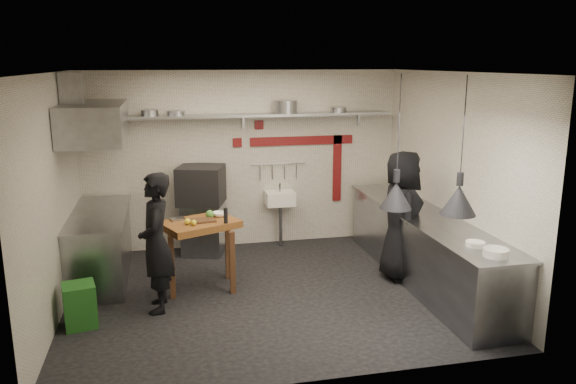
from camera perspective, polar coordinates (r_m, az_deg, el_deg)
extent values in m
plane|color=black|center=(7.38, -2.01, -10.26)|extent=(5.00, 5.00, 0.00)
plane|color=beige|center=(6.77, -2.20, 12.05)|extent=(5.00, 5.00, 0.00)
cube|color=silver|center=(8.97, -4.51, 3.30)|extent=(5.00, 0.04, 2.80)
cube|color=silver|center=(4.96, 2.27, -4.81)|extent=(5.00, 0.04, 2.80)
cube|color=silver|center=(6.96, -22.81, -0.59)|extent=(0.04, 4.20, 2.80)
cube|color=silver|center=(7.77, 16.35, 1.27)|extent=(0.04, 4.20, 2.80)
cube|color=maroon|center=(9.09, 1.44, 5.24)|extent=(1.70, 0.02, 0.14)
cube|color=maroon|center=(9.33, 5.00, 2.41)|extent=(0.14, 0.02, 1.10)
cube|color=maroon|center=(8.92, -2.96, 6.82)|extent=(0.14, 0.02, 0.14)
cube|color=maroon|center=(8.90, -5.17, 5.02)|extent=(0.14, 0.02, 0.14)
cube|color=gray|center=(8.70, -4.43, 7.77)|extent=(4.60, 0.34, 0.04)
cube|color=gray|center=(8.81, -16.98, 6.65)|extent=(0.04, 0.06, 0.24)
cube|color=gray|center=(8.86, -4.56, 7.22)|extent=(0.04, 0.06, 0.24)
cube|color=gray|center=(9.31, 7.20, 7.44)|extent=(0.04, 0.06, 0.24)
cylinder|color=gray|center=(8.62, -13.87, 7.81)|extent=(0.29, 0.29, 0.09)
cylinder|color=gray|center=(8.62, -11.29, 7.88)|extent=(0.30, 0.30, 0.07)
cylinder|color=gray|center=(8.81, -0.21, 8.66)|extent=(0.39, 0.39, 0.20)
cylinder|color=gray|center=(9.03, 5.17, 8.33)|extent=(0.27, 0.27, 0.08)
cube|color=gray|center=(8.80, -8.58, -3.70)|extent=(0.73, 0.69, 0.80)
cube|color=black|center=(8.65, -8.82, 0.71)|extent=(0.81, 0.78, 0.58)
cube|color=maroon|center=(8.35, -8.86, 0.27)|extent=(0.45, 0.16, 0.46)
cube|color=black|center=(8.36, -8.87, 0.28)|extent=(0.33, 0.11, 0.34)
cube|color=white|center=(9.02, -0.82, -0.64)|extent=(0.46, 0.34, 0.22)
cylinder|color=gray|center=(8.98, -0.83, 0.47)|extent=(0.03, 0.03, 0.14)
cylinder|color=gray|center=(9.10, -0.76, -3.39)|extent=(0.06, 0.06, 0.66)
cylinder|color=gray|center=(9.04, -1.01, 2.89)|extent=(0.90, 0.02, 0.02)
cube|color=gray|center=(7.86, 13.65, -5.63)|extent=(0.70, 3.80, 0.90)
cube|color=gray|center=(7.72, 13.83, -2.36)|extent=(0.76, 3.90, 0.03)
cylinder|color=white|center=(6.30, 20.34, -5.79)|extent=(0.30, 0.30, 0.09)
cylinder|color=white|center=(6.58, 18.51, -5.01)|extent=(0.28, 0.28, 0.05)
cube|color=gray|center=(8.15, -18.52, -5.26)|extent=(0.70, 1.90, 0.90)
cube|color=gray|center=(8.03, -18.76, -2.10)|extent=(0.76, 2.00, 0.03)
cube|color=gray|center=(7.80, -19.06, 6.70)|extent=(0.78, 1.60, 0.50)
cube|color=gray|center=(7.81, -21.13, 9.50)|extent=(0.28, 0.28, 0.50)
cube|color=#1C571B|center=(6.86, -20.39, -10.73)|extent=(0.41, 0.41, 0.50)
cube|color=#4C2E1B|center=(7.30, -8.65, -2.87)|extent=(0.34, 0.26, 0.02)
cylinder|color=black|center=(7.16, -6.35, -2.39)|extent=(0.07, 0.07, 0.20)
sphere|color=yellow|center=(7.19, -10.18, -2.96)|extent=(0.10, 0.10, 0.08)
sphere|color=yellow|center=(7.14, -9.56, -3.07)|extent=(0.09, 0.09, 0.07)
sphere|color=#498D31|center=(7.44, -7.95, -2.25)|extent=(0.14, 0.14, 0.11)
cube|color=gray|center=(7.41, -11.17, -2.72)|extent=(0.21, 0.18, 0.03)
imported|color=white|center=(7.50, -7.01, -2.26)|extent=(0.19, 0.19, 0.06)
imported|color=black|center=(6.82, -13.26, -5.05)|extent=(0.41, 0.62, 1.68)
imported|color=black|center=(7.77, 11.45, -2.37)|extent=(0.69, 0.94, 1.77)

